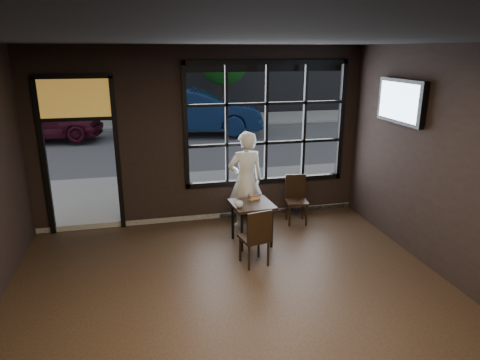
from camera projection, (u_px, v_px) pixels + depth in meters
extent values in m
cube|color=black|center=(249.00, 333.00, 4.93)|extent=(6.00, 7.00, 0.02)
cube|color=black|center=(251.00, 39.00, 3.98)|extent=(6.00, 7.00, 0.02)
cube|color=black|center=(266.00, 124.00, 7.91)|extent=(3.06, 0.12, 2.28)
cube|color=orange|center=(75.00, 98.00, 7.04)|extent=(1.20, 0.06, 0.70)
cube|color=#545456|center=(157.00, 100.00, 27.29)|extent=(60.00, 41.00, 0.04)
cube|color=black|center=(252.00, 223.00, 7.10)|extent=(0.71, 0.71, 0.71)
cube|color=black|center=(254.00, 236.00, 6.37)|extent=(0.46, 0.46, 0.90)
cube|color=black|center=(297.00, 200.00, 7.91)|extent=(0.44, 0.44, 0.89)
imported|color=silver|center=(246.00, 180.00, 7.62)|extent=(0.68, 0.48, 1.77)
imported|color=silver|center=(239.00, 204.00, 6.80)|extent=(0.16, 0.16, 0.10)
cube|color=black|center=(401.00, 101.00, 6.69)|extent=(0.13, 1.18, 0.69)
imported|color=#0C1E43|center=(195.00, 111.00, 15.84)|extent=(5.17, 2.55, 1.63)
imported|color=#420D1B|center=(41.00, 119.00, 14.74)|extent=(4.28, 2.13, 1.40)
cylinder|color=#332114|center=(151.00, 100.00, 18.11)|extent=(0.19, 0.19, 2.07)
sphere|color=#114E14|center=(148.00, 59.00, 17.62)|extent=(2.25, 2.25, 2.25)
cylinder|color=#332114|center=(224.00, 98.00, 19.16)|extent=(0.19, 0.19, 2.04)
sphere|color=#33631A|center=(224.00, 59.00, 18.67)|extent=(2.23, 2.23, 2.23)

